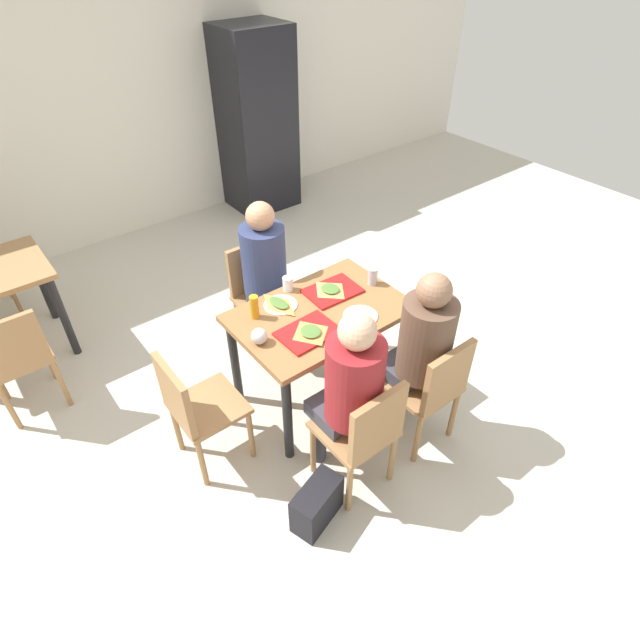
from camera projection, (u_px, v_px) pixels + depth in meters
ground_plane at (320, 393)px, 3.80m from camera, size 10.00×10.00×0.02m
back_wall at (111, 94)px, 4.87m from camera, size 10.00×0.10×2.80m
main_table at (320, 324)px, 3.39m from camera, size 1.11×0.74×0.76m
chair_near_left at (364, 431)px, 2.88m from camera, size 0.40×0.40×0.86m
chair_near_right at (432, 386)px, 3.15m from camera, size 0.40×0.40×0.86m
chair_far_side at (259, 290)px, 3.94m from camera, size 0.40×0.40×0.86m
chair_left_end at (194, 406)px, 3.03m from camera, size 0.40×0.40×0.86m
person_in_red at (349, 386)px, 2.81m from camera, size 0.32×0.42×1.27m
person_in_brown_jacket at (420, 344)px, 3.08m from camera, size 0.32×0.42×1.27m
person_far_side at (267, 271)px, 3.70m from camera, size 0.32×0.42×1.27m
tray_red_near at (308, 332)px, 3.14m from camera, size 0.37×0.27×0.02m
tray_red_far at (332, 291)px, 3.47m from camera, size 0.37×0.28×0.02m
paper_plate_center at (281, 305)px, 3.36m from camera, size 0.22×0.22×0.01m
paper_plate_near_edge at (360, 316)px, 3.27m from camera, size 0.22×0.22×0.01m
pizza_slice_a at (311, 332)px, 3.11m from camera, size 0.20×0.21×0.02m
pizza_slice_b at (330, 289)px, 3.46m from camera, size 0.18×0.21×0.02m
pizza_slice_c at (279, 304)px, 3.35m from camera, size 0.14×0.24×0.02m
plastic_cup_a at (288, 284)px, 3.46m from camera, size 0.07×0.07×0.10m
plastic_cup_b at (356, 328)px, 3.11m from camera, size 0.07×0.07×0.10m
soda_can at (373, 276)px, 3.52m from camera, size 0.07×0.07×0.12m
condiment_bottle at (254, 307)px, 3.22m from camera, size 0.06×0.06×0.16m
foil_bundle at (259, 336)px, 3.05m from camera, size 0.10×0.10×0.10m
handbag at (317, 504)px, 2.94m from camera, size 0.35×0.25×0.28m
drink_fridge at (257, 122)px, 5.59m from camera, size 0.70×0.60×1.90m
background_chair_near at (17, 357)px, 3.36m from camera, size 0.40×0.40×0.86m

